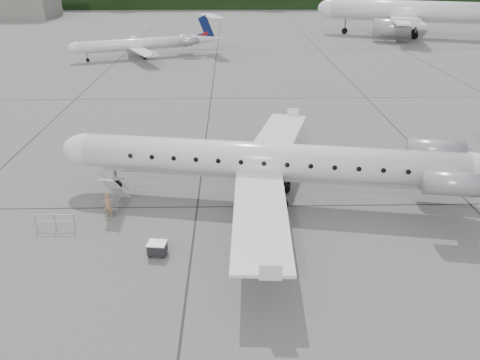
{
  "coord_description": "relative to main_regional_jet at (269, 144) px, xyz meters",
  "views": [
    {
      "loc": [
        -4.12,
        -20.27,
        14.37
      ],
      "look_at": [
        -3.57,
        4.96,
        2.3
      ],
      "focal_mm": 35.0,
      "sensor_mm": 36.0,
      "label": 1
    }
  ],
  "objects": [
    {
      "name": "bg_regional_left",
      "position": [
        -16.71,
        47.72,
        -0.93
      ],
      "size": [
        27.02,
        23.27,
        5.97
      ],
      "primitive_type": null,
      "rotation": [
        0.0,
        0.0,
        0.36
      ],
      "color": "silver",
      "rests_on": "ground"
    },
    {
      "name": "baggage_cart",
      "position": [
        -6.3,
        -6.13,
        -3.51
      ],
      "size": [
        1.01,
        0.86,
        0.81
      ],
      "primitive_type": null,
      "rotation": [
        0.0,
        0.0,
        -0.11
      ],
      "color": "black",
      "rests_on": "ground"
    },
    {
      "name": "safety_railing",
      "position": [
        -12.55,
        -3.46,
        -3.41
      ],
      "size": [
        2.2,
        0.1,
        1.0
      ],
      "primitive_type": null,
      "rotation": [
        0.0,
        0.0,
        -0.01
      ],
      "color": "gray",
      "rests_on": "ground"
    },
    {
      "name": "ground",
      "position": [
        1.77,
        -6.74,
        -3.91
      ],
      "size": [
        320.0,
        320.0,
        0.0
      ],
      "primitive_type": "plane",
      "color": "slate",
      "rests_on": "ground"
    },
    {
      "name": "bg_narrowbody",
      "position": [
        32.51,
        68.61,
        2.82
      ],
      "size": [
        44.32,
        37.85,
        13.47
      ],
      "primitive_type": null,
      "rotation": [
        0.0,
        0.0,
        -0.33
      ],
      "color": "silver",
      "rests_on": "ground"
    },
    {
      "name": "passenger",
      "position": [
        -9.78,
        -2.05,
        -3.11
      ],
      "size": [
        0.69,
        0.58,
        1.6
      ],
      "primitive_type": "imported",
      "rotation": [
        0.0,
        0.0,
        -0.4
      ],
      "color": "#946F51",
      "rests_on": "ground"
    },
    {
      "name": "airstair",
      "position": [
        -9.56,
        -0.74,
        -2.69
      ],
      "size": [
        1.23,
        2.46,
        2.45
      ],
      "primitive_type": null,
      "rotation": [
        0.0,
        0.0,
        -0.17
      ],
      "color": "silver",
      "rests_on": "ground"
    },
    {
      "name": "main_regional_jet",
      "position": [
        0.0,
        0.0,
        0.0
      ],
      "size": [
        33.75,
        26.73,
        7.83
      ],
      "primitive_type": null,
      "rotation": [
        0.0,
        0.0,
        -0.17
      ],
      "color": "silver",
      "rests_on": "ground"
    }
  ]
}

